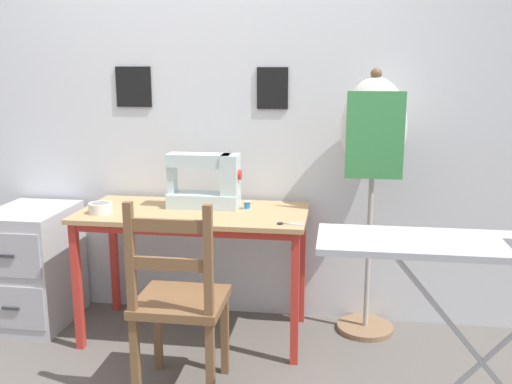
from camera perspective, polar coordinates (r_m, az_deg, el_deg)
The scene contains 11 objects.
ground_plane at distance 3.11m, azimuth -7.33°, elevation -16.23°, with size 14.00×14.00×0.00m, color #5B5651.
wall_back at distance 3.37m, azimuth -4.94°, elevation 8.78°, with size 10.00×0.06×2.55m.
sewing_table at distance 3.12m, azimuth -6.29°, elevation -3.38°, with size 1.23×0.59×0.72m.
sewing_machine at distance 3.14m, azimuth -4.85°, elevation 0.94°, with size 0.41×0.16×0.32m.
fabric_bowl at distance 3.14m, azimuth -15.29°, elevation -1.53°, with size 0.12×0.12×0.06m.
scissors at distance 2.83m, azimuth 3.02°, elevation -3.19°, with size 0.13×0.04×0.01m.
thread_spool_near_machine at distance 3.12m, azimuth -0.89°, elevation -1.31°, with size 0.04×0.04×0.04m.
wooden_chair at distance 2.65m, azimuth -7.71°, elevation -10.90°, with size 0.40×0.38×0.93m.
filing_cabinet at distance 3.62m, azimuth -21.31°, elevation -6.88°, with size 0.42×0.54×0.68m.
dress_form at distance 3.13m, azimuth 11.65°, elevation 4.91°, with size 0.35×0.32×1.48m.
ironing_board at distance 2.16m, azimuth 22.51°, elevation -5.96°, with size 1.21×0.33×0.89m.
Camera 1 is at (0.77, -2.62, 1.48)m, focal length 40.00 mm.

